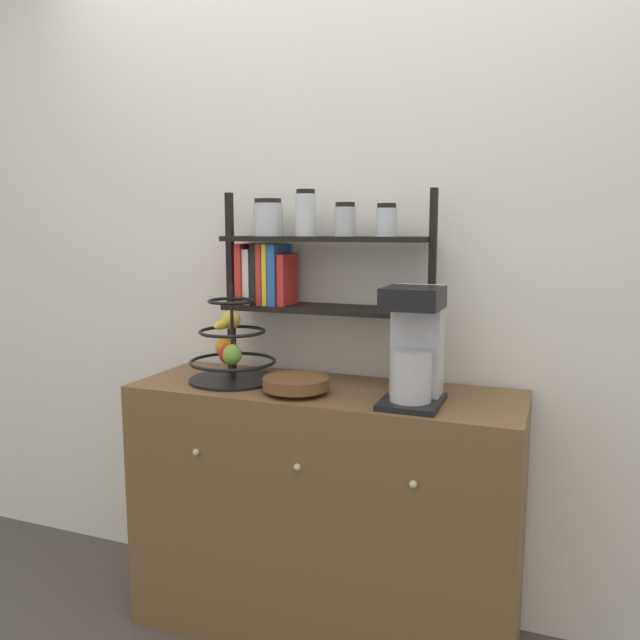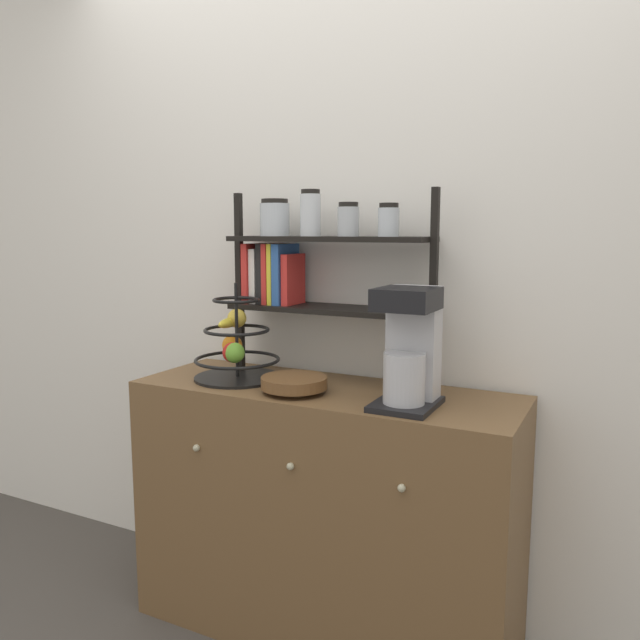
{
  "view_description": "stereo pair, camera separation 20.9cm",
  "coord_description": "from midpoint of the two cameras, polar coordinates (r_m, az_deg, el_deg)",
  "views": [
    {
      "loc": [
        0.73,
        -1.7,
        1.42
      ],
      "look_at": [
        -0.01,
        0.23,
        1.12
      ],
      "focal_mm": 35.0,
      "sensor_mm": 36.0,
      "label": 1
    },
    {
      "loc": [
        0.92,
        -1.62,
        1.42
      ],
      "look_at": [
        -0.01,
        0.23,
        1.12
      ],
      "focal_mm": 35.0,
      "sensor_mm": 36.0,
      "label": 2
    }
  ],
  "objects": [
    {
      "name": "wall_back",
      "position": [
        2.31,
        0.16,
        5.23
      ],
      "size": [
        7.0,
        0.05,
        2.6
      ],
      "primitive_type": "cube",
      "color": "silver",
      "rests_on": "ground_plane"
    },
    {
      "name": "sideboard",
      "position": [
        2.28,
        -2.4,
        -17.17
      ],
      "size": [
        1.33,
        0.47,
        0.89
      ],
      "color": "brown",
      "rests_on": "ground_plane"
    },
    {
      "name": "coffee_maker",
      "position": [
        1.92,
        5.6,
        -2.31
      ],
      "size": [
        0.18,
        0.23,
        0.36
      ],
      "color": "black",
      "rests_on": "sideboard"
    },
    {
      "name": "fruit_stand",
      "position": [
        2.25,
        -10.78,
        -2.7
      ],
      "size": [
        0.31,
        0.31,
        0.35
      ],
      "color": "black",
      "rests_on": "sideboard"
    },
    {
      "name": "wooden_bowl",
      "position": [
        2.07,
        -5.12,
        -5.87
      ],
      "size": [
        0.22,
        0.22,
        0.05
      ],
      "color": "brown",
      "rests_on": "sideboard"
    },
    {
      "name": "shelf_hutch",
      "position": [
        2.24,
        -4.44,
        5.37
      ],
      "size": [
        0.78,
        0.2,
        0.68
      ],
      "color": "black",
      "rests_on": "sideboard"
    }
  ]
}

